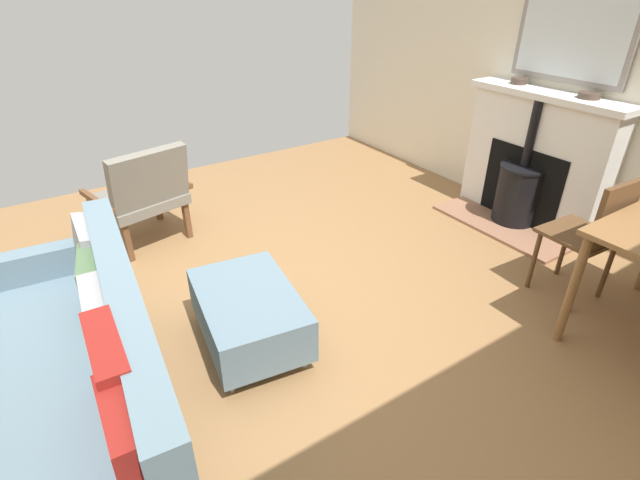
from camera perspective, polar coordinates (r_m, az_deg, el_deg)
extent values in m
cube|color=olive|center=(3.17, -10.68, -8.62)|extent=(5.85, 5.20, 0.01)
cube|color=silver|center=(4.49, 26.01, 19.04)|extent=(0.12, 5.20, 2.62)
cube|color=#93664C|center=(4.35, 20.72, 1.53)|extent=(0.40, 1.17, 0.03)
cube|color=white|center=(4.41, 24.56, 8.54)|extent=(0.26, 1.23, 1.07)
cube|color=black|center=(4.39, 23.27, 6.11)|extent=(0.06, 0.72, 0.64)
cylinder|color=black|center=(4.39, 22.76, 5.05)|extent=(0.36, 0.36, 0.48)
cylinder|color=black|center=(4.30, 23.40, 8.07)|extent=(0.38, 0.38, 0.02)
cylinder|color=black|center=(4.21, 24.17, 11.56)|extent=(0.07, 0.07, 0.54)
cube|color=white|center=(4.25, 25.98, 15.46)|extent=(0.31, 1.31, 0.05)
cube|color=gray|center=(4.28, 28.68, 22.41)|extent=(0.04, 0.93, 0.90)
cube|color=silver|center=(4.27, 28.53, 22.43)|extent=(0.01, 0.85, 0.82)
cylinder|color=#47382D|center=(4.44, 22.85, 17.27)|extent=(0.13, 0.13, 0.05)
torus|color=#47382D|center=(4.43, 22.91, 17.52)|extent=(0.13, 0.13, 0.01)
cylinder|color=#47382D|center=(4.13, 29.71, 14.91)|extent=(0.15, 0.15, 0.04)
torus|color=#47382D|center=(4.13, 29.77, 15.13)|extent=(0.15, 0.15, 0.01)
cylinder|color=#B2B2B7|center=(3.30, -33.52, -10.96)|extent=(0.04, 0.04, 0.10)
cylinder|color=#B2B2B7|center=(3.24, -22.73, -8.55)|extent=(0.04, 0.04, 0.10)
cube|color=slate|center=(2.52, -28.32, -16.54)|extent=(0.95, 1.91, 0.32)
cube|color=slate|center=(2.28, -22.25, -8.53)|extent=(0.31, 1.85, 0.38)
cube|color=slate|center=(3.08, -30.21, -2.34)|extent=(0.75, 0.19, 0.18)
cube|color=#99999E|center=(2.86, -26.06, -1.76)|extent=(0.17, 0.38, 0.38)
cube|color=#4C6B47|center=(2.62, -25.44, -4.99)|extent=(0.18, 0.35, 0.33)
cube|color=#99999E|center=(2.32, -24.64, -9.29)|extent=(0.15, 0.36, 0.35)
cube|color=maroon|center=(2.00, -23.51, -15.35)|extent=(0.13, 0.41, 0.41)
cube|color=maroon|center=(1.80, -22.10, -22.00)|extent=(0.13, 0.37, 0.37)
cylinder|color=#B2B2B7|center=(3.10, -13.84, -8.86)|extent=(0.04, 0.04, 0.09)
cylinder|color=#B2B2B7|center=(2.63, -10.67, -16.78)|extent=(0.04, 0.04, 0.09)
cylinder|color=#B2B2B7|center=(3.17, -6.45, -7.06)|extent=(0.04, 0.04, 0.09)
cylinder|color=#B2B2B7|center=(2.72, -1.91, -14.33)|extent=(0.04, 0.04, 0.09)
cube|color=slate|center=(2.78, -8.60, -8.68)|extent=(0.63, 0.85, 0.27)
cube|color=brown|center=(4.39, -19.05, 4.35)|extent=(0.05, 0.05, 0.34)
cube|color=brown|center=(4.22, -25.02, 2.05)|extent=(0.05, 0.05, 0.34)
cube|color=brown|center=(4.01, -15.76, 2.41)|extent=(0.05, 0.05, 0.34)
cube|color=brown|center=(3.82, -22.19, -0.20)|extent=(0.05, 0.05, 0.34)
cube|color=slate|center=(4.02, -20.98, 4.61)|extent=(0.71, 0.68, 0.08)
cube|color=slate|center=(3.72, -19.91, 7.01)|extent=(0.62, 0.28, 0.43)
cube|color=brown|center=(4.12, -17.29, 7.20)|extent=(0.16, 0.53, 0.04)
cube|color=brown|center=(3.88, -25.35, 4.24)|extent=(0.16, 0.53, 0.04)
cylinder|color=olive|center=(3.04, 28.11, -5.44)|extent=(0.05, 0.05, 0.72)
cylinder|color=brown|center=(3.77, 27.34, -0.85)|extent=(0.03, 0.03, 0.45)
cylinder|color=brown|center=(3.53, 24.40, -2.21)|extent=(0.03, 0.03, 0.45)
cylinder|color=brown|center=(3.65, 31.33, -3.04)|extent=(0.03, 0.03, 0.45)
cylinder|color=brown|center=(3.39, 28.57, -4.62)|extent=(0.03, 0.03, 0.45)
cube|color=brown|center=(3.48, 28.81, 0.59)|extent=(0.42, 0.42, 0.02)
cube|color=brown|center=(3.32, 32.05, 2.56)|extent=(0.36, 0.05, 0.40)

